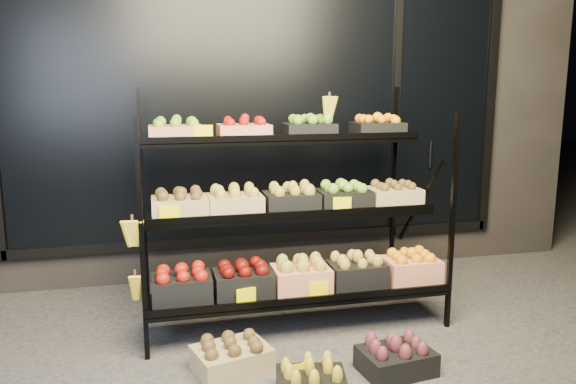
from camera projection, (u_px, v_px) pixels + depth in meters
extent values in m
plane|color=#514F4C|center=(314.00, 354.00, 3.55)|extent=(24.00, 24.00, 0.00)
cube|color=#2D2826|center=(245.00, 78.00, 5.71)|extent=(6.00, 2.00, 3.50)
cube|color=black|center=(264.00, 100.00, 4.77)|extent=(4.20, 0.04, 2.40)
cube|color=black|center=(266.00, 238.00, 4.98)|extent=(4.30, 0.06, 0.08)
cube|color=black|center=(490.00, 99.00, 5.24)|extent=(0.08, 0.06, 2.50)
cube|color=black|center=(396.00, 99.00, 5.03)|extent=(0.06, 0.06, 2.50)
cylinder|color=black|center=(430.00, 154.00, 5.17)|extent=(0.02, 0.02, 0.25)
cube|color=black|center=(142.00, 242.00, 3.35)|extent=(0.03, 0.03, 1.50)
cube|color=black|center=(452.00, 223.00, 3.82)|extent=(0.03, 0.03, 1.50)
cube|color=black|center=(143.00, 198.00, 4.26)|extent=(0.03, 0.03, 1.66)
cube|color=black|center=(394.00, 187.00, 4.73)|extent=(0.03, 0.03, 1.66)
cube|color=black|center=(300.00, 295.00, 3.83)|extent=(2.05, 0.42, 0.03)
cube|color=black|center=(308.00, 300.00, 3.64)|extent=(2.05, 0.02, 0.05)
cube|color=black|center=(290.00, 214.00, 4.03)|extent=(2.05, 0.40, 0.03)
cube|color=black|center=(296.00, 215.00, 3.84)|extent=(2.05, 0.02, 0.05)
cube|color=black|center=(280.00, 140.00, 4.22)|extent=(2.05, 0.40, 0.03)
cube|color=black|center=(286.00, 138.00, 4.03)|extent=(2.05, 0.02, 0.05)
cube|color=tan|center=(176.00, 133.00, 4.03)|extent=(0.38, 0.28, 0.11)
ellipsoid|color=#79B52D|center=(175.00, 121.00, 4.02)|extent=(0.32, 0.24, 0.07)
cube|color=tan|center=(244.00, 132.00, 4.14)|extent=(0.38, 0.28, 0.11)
ellipsoid|color=#A50E0B|center=(244.00, 120.00, 4.13)|extent=(0.32, 0.24, 0.07)
cube|color=black|center=(309.00, 131.00, 4.26)|extent=(0.38, 0.28, 0.11)
ellipsoid|color=#79B52D|center=(309.00, 119.00, 4.24)|extent=(0.32, 0.24, 0.07)
cube|color=black|center=(377.00, 129.00, 4.39)|extent=(0.38, 0.28, 0.11)
ellipsoid|color=orange|center=(378.00, 118.00, 4.37)|extent=(0.32, 0.24, 0.07)
cube|color=tan|center=(180.00, 208.00, 3.84)|extent=(0.38, 0.28, 0.14)
ellipsoid|color=brown|center=(180.00, 193.00, 3.82)|extent=(0.32, 0.24, 0.07)
cube|color=tan|center=(235.00, 205.00, 3.92)|extent=(0.38, 0.28, 0.14)
ellipsoid|color=gold|center=(235.00, 191.00, 3.90)|extent=(0.32, 0.24, 0.07)
cube|color=black|center=(291.00, 202.00, 4.01)|extent=(0.38, 0.28, 0.14)
ellipsoid|color=gold|center=(291.00, 188.00, 4.00)|extent=(0.32, 0.24, 0.07)
cube|color=black|center=(343.00, 200.00, 4.10)|extent=(0.38, 0.28, 0.14)
ellipsoid|color=#79B52D|center=(344.00, 186.00, 4.09)|extent=(0.32, 0.24, 0.07)
cube|color=tan|center=(393.00, 197.00, 4.19)|extent=(0.38, 0.28, 0.14)
ellipsoid|color=brown|center=(394.00, 184.00, 4.18)|extent=(0.32, 0.24, 0.07)
cube|color=black|center=(182.00, 290.00, 3.63)|extent=(0.38, 0.28, 0.18)
ellipsoid|color=#A50E0B|center=(181.00, 272.00, 3.61)|extent=(0.32, 0.24, 0.07)
cube|color=black|center=(243.00, 285.00, 3.73)|extent=(0.38, 0.28, 0.18)
ellipsoid|color=#5C0A06|center=(243.00, 267.00, 3.70)|extent=(0.32, 0.24, 0.07)
cube|color=tan|center=(301.00, 280.00, 3.82)|extent=(0.38, 0.28, 0.18)
ellipsoid|color=gold|center=(301.00, 263.00, 3.79)|extent=(0.32, 0.24, 0.07)
cube|color=black|center=(356.00, 275.00, 3.91)|extent=(0.38, 0.28, 0.18)
ellipsoid|color=gold|center=(357.00, 259.00, 3.89)|extent=(0.32, 0.24, 0.07)
cube|color=tan|center=(411.00, 271.00, 4.00)|extent=(0.38, 0.28, 0.18)
ellipsoid|color=orange|center=(411.00, 255.00, 3.98)|extent=(0.32, 0.24, 0.07)
ellipsoid|color=yellow|center=(132.00, 219.00, 3.33)|extent=(0.14, 0.08, 0.22)
ellipsoid|color=yellow|center=(135.00, 274.00, 3.39)|extent=(0.14, 0.08, 0.22)
ellipsoid|color=yellow|center=(329.00, 95.00, 4.14)|extent=(0.14, 0.08, 0.22)
cube|color=#FFEE00|center=(169.00, 214.00, 3.68)|extent=(0.13, 0.01, 0.12)
cube|color=#FFEE00|center=(342.00, 206.00, 3.95)|extent=(0.13, 0.01, 0.12)
cube|color=#FFEE00|center=(204.00, 134.00, 3.93)|extent=(0.13, 0.01, 0.12)
cube|color=#FFEE00|center=(246.00, 297.00, 3.59)|extent=(0.13, 0.01, 0.12)
cube|color=#FFEE00|center=(319.00, 291.00, 3.70)|extent=(0.13, 0.01, 0.12)
cube|color=#FFEE00|center=(298.00, 381.00, 3.11)|extent=(0.13, 0.01, 0.12)
cube|color=tan|center=(232.00, 359.00, 3.33)|extent=(0.50, 0.42, 0.15)
ellipsoid|color=brown|center=(231.00, 343.00, 3.31)|extent=(0.42, 0.35, 0.07)
ellipsoid|color=yellow|center=(311.00, 370.00, 3.03)|extent=(0.35, 0.29, 0.07)
cube|color=black|center=(396.00, 361.00, 3.31)|extent=(0.45, 0.36, 0.14)
ellipsoid|color=brown|center=(397.00, 345.00, 3.29)|extent=(0.38, 0.30, 0.07)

